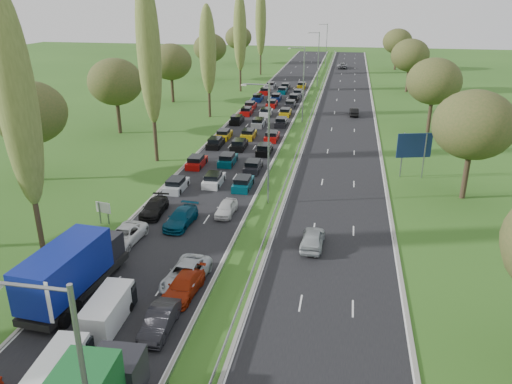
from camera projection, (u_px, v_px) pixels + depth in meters
The scene contains 24 objects.
ground at pixel (303, 119), 84.06m from camera, with size 260.00×260.00×0.00m, color #2D581B.
near_carriageway at pixel (266, 114), 87.50m from camera, with size 10.50×215.00×0.04m, color black.
far_carriageway at pixel (344, 118), 85.20m from camera, with size 10.50×215.00×0.04m, color black.
central_reservation at pixel (305, 113), 86.15m from camera, with size 2.36×215.00×0.32m.
lamp_columns at pixel (303, 85), 80.03m from camera, with size 0.18×140.18×12.00m.
poplar_row at pixel (187, 48), 71.41m from camera, with size 2.80×127.80×22.44m.
woodland_left at pixel (105, 86), 69.86m from camera, with size 8.00×166.00×11.10m.
woodland_right at pixel (443, 91), 65.73m from camera, with size 8.00×153.00×11.10m.
traffic_queue_fill at pixel (261, 118), 82.97m from camera, with size 9.13×69.69×0.80m.
near_car_2 at pixel (125, 235), 41.82m from camera, with size 2.31×5.00×1.39m, color white.
near_car_3 at pixel (154, 208), 47.35m from camera, with size 1.89×4.64×1.35m, color black.
near_car_7 at pixel (181, 218), 45.08m from camera, with size 2.00×4.92×1.43m, color #053750.
near_car_9 at pixel (160, 321), 30.82m from camera, with size 1.51×4.32×1.42m, color black.
near_car_10 at pixel (186, 274), 35.90m from camera, with size 2.45×5.32×1.48m, color #B7BDC2.
near_car_11 at pixel (184, 286), 34.61m from camera, with size 1.90×4.68×1.36m, color #952209.
near_car_12 at pixel (226, 208), 47.31m from camera, with size 1.56×3.88×1.32m, color silver.
far_car_0 at pixel (313, 238), 41.14m from camera, with size 1.83×4.54×1.55m, color #A7ADB0.
far_car_1 at pixel (354, 112), 86.30m from camera, with size 1.44×4.13×1.36m, color black.
far_car_2 at pixel (342, 65), 142.67m from camera, with size 2.62×5.68×1.58m, color slate.
blue_lorry at pixel (73, 269), 33.93m from camera, with size 2.71×9.77×4.12m.
white_van_front at pixel (60, 370), 26.44m from camera, with size 1.82×4.65×1.87m.
white_van_rear at pixel (109, 308), 31.59m from camera, with size 1.87×4.77×1.92m.
info_sign at pixel (103, 210), 45.14m from camera, with size 1.49×0.40×2.10m.
direction_sign at pixel (414, 147), 55.95m from camera, with size 3.88×1.16×5.20m.
Camera 1 is at (11.77, -2.76, 19.46)m, focal length 35.00 mm.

